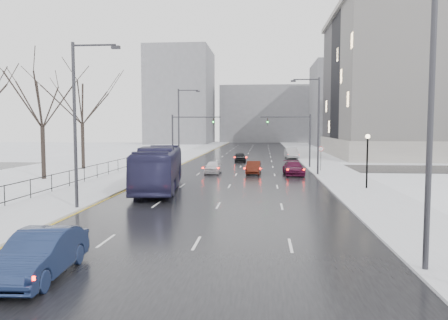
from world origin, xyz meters
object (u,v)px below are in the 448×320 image
(streetlight_r_mid, at_px, (316,121))
(streetlight_l_far, at_px, (180,122))
(sedan_center_far, at_px, (240,157))
(sedan_left_near, at_px, (40,254))
(streetlight_r_near, at_px, (424,109))
(sedan_right_far, at_px, (293,168))
(mast_signal_left, at_px, (181,134))
(lamppost_r_mid, at_px, (367,153))
(mast_signal_right, at_px, (301,134))
(no_uturn_sign, at_px, (321,151))
(sedan_center_near, at_px, (213,167))
(sedan_right_distant, at_px, (291,153))
(tree_park_e, at_px, (83,170))
(streetlight_l_near, at_px, (78,117))
(tree_park_d, at_px, (44,180))
(bus, at_px, (159,168))
(sedan_right_near, at_px, (254,167))

(streetlight_r_mid, height_order, streetlight_l_far, same)
(sedan_center_far, bearing_deg, sedan_left_near, -99.61)
(streetlight_r_near, bearing_deg, sedan_right_far, 94.22)
(streetlight_l_far, relative_size, mast_signal_left, 1.54)
(lamppost_r_mid, distance_m, sedan_right_far, 11.59)
(mast_signal_right, xyz_separation_m, no_uturn_sign, (1.87, -4.00, -1.81))
(no_uturn_sign, height_order, sedan_left_near, no_uturn_sign)
(lamppost_r_mid, bearing_deg, sedan_center_near, 141.05)
(mast_signal_left, distance_m, sedan_center_near, 9.20)
(sedan_right_distant, bearing_deg, sedan_center_far, -142.19)
(streetlight_r_near, bearing_deg, mast_signal_right, 91.27)
(tree_park_e, distance_m, mast_signal_left, 12.29)
(streetlight_l_near, height_order, sedan_center_far, streetlight_l_near)
(sedan_center_near, bearing_deg, mast_signal_right, 36.98)
(mast_signal_left, relative_size, sedan_center_far, 1.65)
(mast_signal_right, relative_size, mast_signal_left, 1.00)
(streetlight_r_near, height_order, sedan_right_far, streetlight_r_near)
(tree_park_d, bearing_deg, sedan_center_far, 52.88)
(lamppost_r_mid, distance_m, mast_signal_left, 25.71)
(bus, bearing_deg, mast_signal_right, 49.45)
(streetlight_l_far, bearing_deg, streetlight_r_mid, -36.30)
(streetlight_r_near, distance_m, sedan_right_far, 30.67)
(lamppost_r_mid, distance_m, sedan_right_distant, 34.13)
(tree_park_d, xyz_separation_m, mast_signal_right, (25.13, 14.00, 4.11))
(no_uturn_sign, xyz_separation_m, sedan_right_near, (-7.39, -3.14, -1.59))
(sedan_right_distant, bearing_deg, sedan_right_near, -107.65)
(tree_park_d, distance_m, streetlight_l_near, 17.90)
(streetlight_l_near, relative_size, streetlight_l_far, 1.00)
(streetlight_r_mid, relative_size, sedan_left_near, 2.12)
(streetlight_r_near, height_order, mast_signal_right, streetlight_r_near)
(tree_park_d, relative_size, sedan_right_distant, 2.49)
(sedan_center_far, xyz_separation_m, sedan_right_distant, (7.70, 7.00, 0.16))
(sedan_center_far, bearing_deg, bus, -104.62)
(mast_signal_right, height_order, bus, mast_signal_right)
(streetlight_r_near, bearing_deg, sedan_left_near, -172.47)
(tree_park_e, distance_m, sedan_left_near, 38.22)
(streetlight_l_far, height_order, lamppost_r_mid, streetlight_l_far)
(streetlight_l_near, bearing_deg, sedan_right_near, 64.44)
(lamppost_r_mid, distance_m, no_uturn_sign, 14.13)
(mast_signal_left, xyz_separation_m, sedan_right_near, (9.14, -7.14, -3.39))
(mast_signal_left, height_order, sedan_center_far, mast_signal_left)
(streetlight_r_mid, xyz_separation_m, sedan_right_far, (-2.23, 0.20, -4.87))
(lamppost_r_mid, relative_size, sedan_right_distant, 0.85)
(tree_park_d, xyz_separation_m, mast_signal_left, (10.47, 14.00, 4.11))
(no_uturn_sign, distance_m, sedan_right_distant, 20.01)
(streetlight_l_far, bearing_deg, mast_signal_left, -78.13)
(no_uturn_sign, height_order, bus, bus)
(streetlight_l_far, xyz_separation_m, sedan_right_distant, (15.37, 11.86, -4.75))
(streetlight_l_far, bearing_deg, mast_signal_right, -14.48)
(streetlight_l_far, relative_size, sedan_center_near, 2.51)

